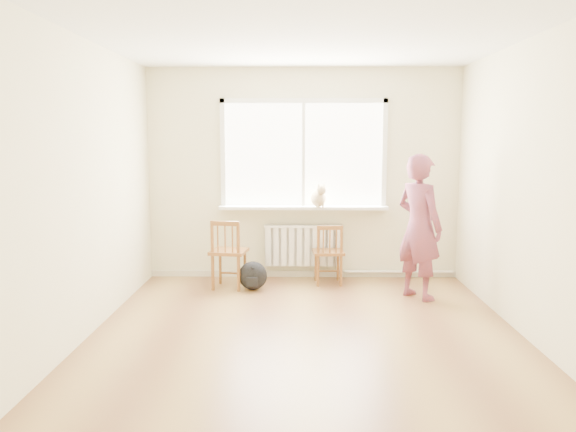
{
  "coord_description": "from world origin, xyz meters",
  "views": [
    {
      "loc": [
        -0.09,
        -4.99,
        1.79
      ],
      "look_at": [
        -0.18,
        1.2,
        0.95
      ],
      "focal_mm": 35.0,
      "sensor_mm": 36.0,
      "label": 1
    }
  ],
  "objects_px": {
    "chair_right": "(329,254)",
    "cat": "(319,197)",
    "backpack": "(253,276)",
    "person": "(419,227)",
    "chair_left": "(228,254)"
  },
  "relations": [
    {
      "from": "person",
      "to": "backpack",
      "type": "distance_m",
      "value": 2.04
    },
    {
      "from": "cat",
      "to": "chair_left",
      "type": "bearing_deg",
      "value": -171.49
    },
    {
      "from": "chair_right",
      "to": "cat",
      "type": "relative_size",
      "value": 1.65
    },
    {
      "from": "chair_left",
      "to": "backpack",
      "type": "relative_size",
      "value": 2.45
    },
    {
      "from": "chair_right",
      "to": "person",
      "type": "relative_size",
      "value": 0.46
    },
    {
      "from": "chair_left",
      "to": "chair_right",
      "type": "height_order",
      "value": "chair_left"
    },
    {
      "from": "chair_left",
      "to": "chair_right",
      "type": "distance_m",
      "value": 1.25
    },
    {
      "from": "person",
      "to": "cat",
      "type": "distance_m",
      "value": 1.38
    },
    {
      "from": "backpack",
      "to": "chair_right",
      "type": "bearing_deg",
      "value": 16.21
    },
    {
      "from": "backpack",
      "to": "person",
      "type": "bearing_deg",
      "value": -9.36
    },
    {
      "from": "person",
      "to": "backpack",
      "type": "relative_size",
      "value": 4.76
    },
    {
      "from": "cat",
      "to": "backpack",
      "type": "height_order",
      "value": "cat"
    },
    {
      "from": "person",
      "to": "cat",
      "type": "height_order",
      "value": "person"
    },
    {
      "from": "chair_left",
      "to": "backpack",
      "type": "bearing_deg",
      "value": 178.41
    },
    {
      "from": "chair_left",
      "to": "person",
      "type": "relative_size",
      "value": 0.51
    }
  ]
}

